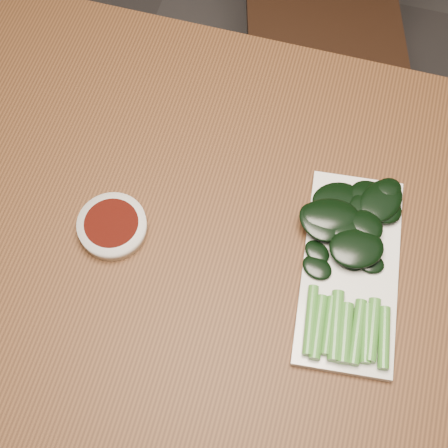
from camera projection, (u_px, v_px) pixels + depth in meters
ground at (231, 356)px, 1.63m from camera, size 6.00×6.00×0.00m
table at (236, 260)px, 1.01m from camera, size 1.40×0.80×0.75m
chair_far at (326, 0)px, 1.51m from camera, size 0.47×0.47×0.89m
sauce_bowl at (113, 226)px, 0.94m from camera, size 0.10×0.10×0.03m
serving_plate at (350, 269)px, 0.92m from camera, size 0.17×0.32×0.01m
gai_lan at (350, 250)px, 0.92m from camera, size 0.18×0.31×0.03m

